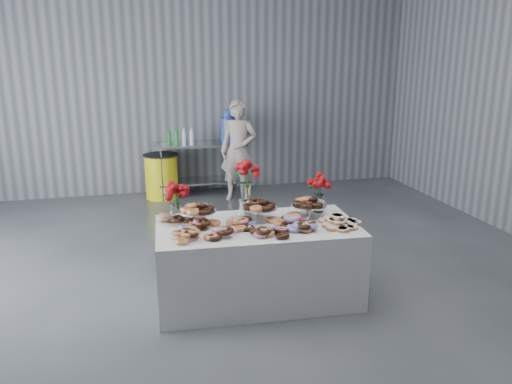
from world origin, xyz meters
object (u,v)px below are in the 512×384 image
display_table (257,262)px  trash_barrel (162,176)px  prep_table (200,159)px  water_jug (229,127)px  person (239,151)px

display_table → trash_barrel: display_table is taller
prep_table → water_jug: water_jug is taller
person → trash_barrel: 1.36m
display_table → trash_barrel: (-0.68, 3.83, -0.01)m
water_jug → person: (0.08, -0.41, -0.34)m
display_table → person: 3.49m
water_jug → person: person is taller
person → prep_table: bearing=169.0°
display_table → prep_table: prep_table is taller
water_jug → prep_table: bearing=180.0°
person → trash_barrel: size_ratio=2.22×
water_jug → trash_barrel: bearing=180.0°
prep_table → trash_barrel: 0.69m
display_table → prep_table: bearing=90.5°
prep_table → water_jug: bearing=-0.0°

